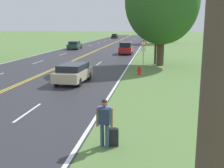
% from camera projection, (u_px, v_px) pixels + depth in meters
% --- Properties ---
extents(hitchhiker_person, '(0.58, 0.42, 1.70)m').
position_uv_depth(hitchhiker_person, '(104.00, 118.00, 9.44)').
color(hitchhiker_person, '#38476B').
rests_on(hitchhiker_person, ground).
extents(suitcase, '(0.41, 0.19, 0.68)m').
position_uv_depth(suitcase, '(113.00, 137.00, 9.70)').
color(suitcase, black).
rests_on(suitcase, ground).
extents(fire_hydrant, '(0.44, 0.28, 0.77)m').
position_uv_depth(fire_hydrant, '(139.00, 70.00, 23.68)').
color(fire_hydrant, red).
rests_on(fire_hydrant, ground).
extents(traffic_sign, '(0.60, 0.10, 2.82)m').
position_uv_depth(traffic_sign, '(143.00, 47.00, 25.67)').
color(traffic_sign, gray).
rests_on(traffic_sign, ground).
extents(utility_pole_midground, '(1.80, 0.24, 8.02)m').
position_uv_depth(utility_pole_midground, '(156.00, 25.00, 29.53)').
color(utility_pole_midground, brown).
rests_on(utility_pole_midground, ground).
extents(utility_pole_far, '(1.80, 0.24, 7.93)m').
position_uv_depth(utility_pole_far, '(158.00, 25.00, 57.88)').
color(utility_pole_far, brown).
rests_on(utility_pole_far, ground).
extents(tree_left_verge, '(7.52, 7.52, 10.81)m').
position_uv_depth(tree_left_verge, '(162.00, 2.00, 28.25)').
color(tree_left_verge, '#473828').
rests_on(tree_left_verge, ground).
extents(tree_behind_sign, '(7.22, 7.22, 11.45)m').
position_uv_depth(tree_behind_sign, '(169.00, 12.00, 65.37)').
color(tree_behind_sign, brown).
rests_on(tree_behind_sign, ground).
extents(car_champagne_hatchback_nearest, '(2.03, 4.09, 1.40)m').
position_uv_depth(car_champagne_hatchback_nearest, '(73.00, 73.00, 20.37)').
color(car_champagne_hatchback_nearest, black).
rests_on(car_champagne_hatchback_nearest, ground).
extents(car_red_van_approaching, '(1.83, 4.16, 1.74)m').
position_uv_depth(car_red_van_approaching, '(126.00, 48.00, 40.87)').
color(car_red_van_approaching, black).
rests_on(car_red_van_approaching, ground).
extents(car_dark_green_sedan_mid_near, '(1.95, 4.31, 1.41)m').
position_uv_depth(car_dark_green_sedan_mid_near, '(75.00, 45.00, 49.37)').
color(car_dark_green_sedan_mid_near, black).
rests_on(car_dark_green_sedan_mid_near, ground).
extents(car_black_sedan_mid_far, '(1.78, 4.91, 1.48)m').
position_uv_depth(car_black_sedan_mid_far, '(115.00, 36.00, 90.44)').
color(car_black_sedan_mid_far, black).
rests_on(car_black_sedan_mid_far, ground).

